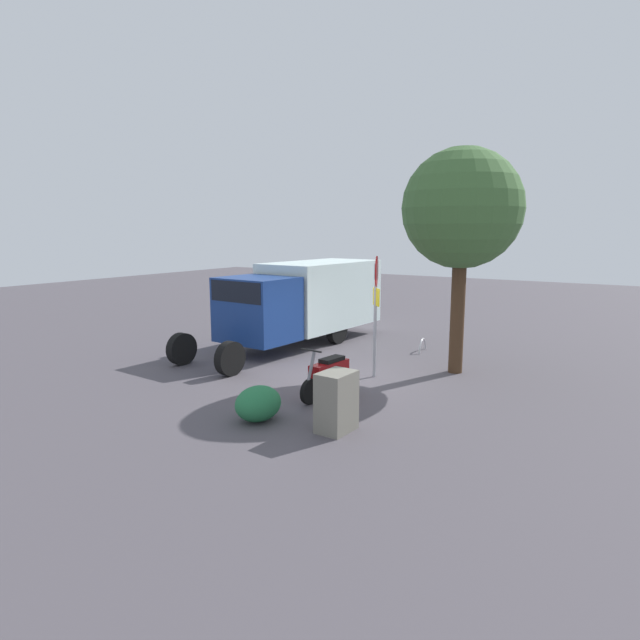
# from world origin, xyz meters

# --- Properties ---
(ground_plane) EXTENTS (60.00, 60.00, 0.00)m
(ground_plane) POSITION_xyz_m (0.00, 0.00, 0.00)
(ground_plane) COLOR #4D484E
(box_truck_near) EXTENTS (8.05, 2.68, 2.65)m
(box_truck_near) POSITION_xyz_m (-2.81, -3.21, 1.52)
(box_truck_near) COLOR black
(box_truck_near) RESTS_ON ground
(motorcycle) EXTENTS (1.81, 0.56, 1.20)m
(motorcycle) POSITION_xyz_m (1.66, 0.54, 0.52)
(motorcycle) COLOR black
(motorcycle) RESTS_ON ground
(stop_sign) EXTENTS (0.71, 0.33, 3.08)m
(stop_sign) POSITION_xyz_m (-0.39, 0.66, 2.06)
(stop_sign) COLOR #9E9EA3
(stop_sign) RESTS_ON ground
(street_tree) EXTENTS (3.04, 3.04, 5.78)m
(street_tree) POSITION_xyz_m (-1.94, 2.26, 4.22)
(street_tree) COLOR #47301E
(street_tree) RESTS_ON ground
(utility_cabinet) EXTENTS (0.77, 0.58, 1.13)m
(utility_cabinet) POSITION_xyz_m (3.35, 1.75, 0.57)
(utility_cabinet) COLOR slate
(utility_cabinet) RESTS_ON ground
(bike_rack_hoop) EXTENTS (0.85, 0.17, 0.85)m
(bike_rack_hoop) POSITION_xyz_m (-3.78, 0.62, 0.00)
(bike_rack_hoop) COLOR #B7B7BC
(bike_rack_hoop) RESTS_ON ground
(shrub_near_sign) EXTENTS (1.02, 0.83, 0.69)m
(shrub_near_sign) POSITION_xyz_m (3.70, 0.17, 0.35)
(shrub_near_sign) COLOR #256F41
(shrub_near_sign) RESTS_ON ground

